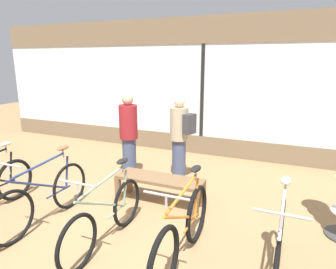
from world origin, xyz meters
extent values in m
plane|color=#99754C|center=(0.00, 0.00, 0.00)|extent=(24.00, 24.00, 0.00)
cube|color=#7A664C|center=(0.00, 3.81, 0.23)|extent=(12.00, 0.08, 0.45)
cube|color=white|center=(0.00, 3.81, 1.52)|extent=(12.00, 0.04, 2.15)
cube|color=#7A664C|center=(0.00, 3.81, 2.90)|extent=(12.00, 0.08, 0.60)
cube|color=black|center=(0.00, 3.79, 1.52)|extent=(0.08, 0.02, 2.15)
torus|color=black|center=(-2.06, 0.22, 0.34)|extent=(0.06, 0.68, 0.68)
cylinder|color=black|center=(-2.06, 0.18, 0.58)|extent=(0.03, 0.11, 0.49)
cylinder|color=black|center=(-2.06, -0.02, 0.34)|extent=(0.03, 0.46, 0.03)
cylinder|color=#B2B2B7|center=(-2.06, 0.14, 0.89)|extent=(0.02, 0.02, 0.14)
ellipsoid|color=#B2A893|center=(-2.06, 0.14, 0.97)|extent=(0.11, 0.22, 0.06)
torus|color=black|center=(-1.05, 0.36, 0.35)|extent=(0.05, 0.71, 0.71)
torus|color=black|center=(-1.05, -0.69, 0.35)|extent=(0.05, 0.71, 0.71)
cylinder|color=navy|center=(-1.05, -0.20, 0.59)|extent=(0.03, 0.99, 0.51)
cylinder|color=navy|center=(-1.05, 0.32, 0.59)|extent=(0.03, 0.11, 0.49)
cylinder|color=navy|center=(-1.05, -0.17, 0.87)|extent=(0.03, 0.92, 0.10)
cylinder|color=navy|center=(-1.05, 0.12, 0.35)|extent=(0.03, 0.48, 0.03)
cylinder|color=#B2B2B7|center=(-1.05, 0.28, 0.90)|extent=(0.02, 0.02, 0.14)
ellipsoid|color=brown|center=(-1.05, 0.28, 0.98)|extent=(0.11, 0.22, 0.06)
cylinder|color=#B2B2B7|center=(-1.05, -0.63, 0.96)|extent=(0.02, 0.02, 0.12)
cylinder|color=#ADADB2|center=(-1.05, -0.63, 1.02)|extent=(0.46, 0.02, 0.02)
torus|color=black|center=(0.03, 0.26, 0.33)|extent=(0.05, 0.66, 0.66)
torus|color=black|center=(0.03, -0.76, 0.33)|extent=(0.05, 0.66, 0.66)
cylinder|color=gray|center=(0.03, -0.29, 0.57)|extent=(0.03, 0.96, 0.51)
cylinder|color=gray|center=(0.03, 0.22, 0.57)|extent=(0.03, 0.11, 0.49)
cylinder|color=gray|center=(0.03, -0.26, 0.84)|extent=(0.03, 0.89, 0.10)
cylinder|color=gray|center=(0.03, 0.03, 0.33)|extent=(0.03, 0.46, 0.03)
cylinder|color=#B2B2B7|center=(0.03, 0.18, 0.88)|extent=(0.02, 0.02, 0.14)
ellipsoid|color=black|center=(0.03, 0.18, 0.96)|extent=(0.11, 0.22, 0.06)
cylinder|color=#B2B2B7|center=(0.03, -0.70, 0.94)|extent=(0.02, 0.02, 0.12)
cylinder|color=#ADADB2|center=(0.03, -0.70, 1.00)|extent=(0.46, 0.02, 0.02)
torus|color=black|center=(1.03, 0.29, 0.36)|extent=(0.06, 0.72, 0.72)
torus|color=black|center=(1.03, -0.73, 0.36)|extent=(0.06, 0.72, 0.72)
cylinder|color=orange|center=(1.03, -0.26, 0.60)|extent=(0.03, 0.95, 0.51)
cylinder|color=orange|center=(1.03, 0.25, 0.60)|extent=(0.03, 0.11, 0.49)
cylinder|color=orange|center=(1.03, -0.23, 0.88)|extent=(0.03, 0.88, 0.10)
cylinder|color=orange|center=(1.03, 0.06, 0.36)|extent=(0.03, 0.46, 0.03)
cylinder|color=#B2B2B7|center=(1.03, 0.21, 0.91)|extent=(0.02, 0.02, 0.14)
ellipsoid|color=black|center=(1.03, 0.21, 0.99)|extent=(0.11, 0.22, 0.06)
cylinder|color=#B2B2B7|center=(1.03, -0.67, 0.97)|extent=(0.02, 0.02, 0.12)
cylinder|color=#ADADB2|center=(1.03, -0.67, 1.03)|extent=(0.46, 0.02, 0.02)
torus|color=black|center=(2.02, 0.34, 0.36)|extent=(0.05, 0.72, 0.72)
cylinder|color=#BCBCC1|center=(2.02, -0.20, 0.60)|extent=(0.03, 0.94, 0.51)
cylinder|color=#BCBCC1|center=(2.02, 0.30, 0.60)|extent=(0.03, 0.11, 0.49)
cylinder|color=#BCBCC1|center=(2.02, -0.17, 0.87)|extent=(0.03, 0.87, 0.10)
cylinder|color=#BCBCC1|center=(2.02, 0.11, 0.36)|extent=(0.03, 0.45, 0.03)
cylinder|color=#B2B2B7|center=(2.02, 0.26, 0.91)|extent=(0.02, 0.02, 0.14)
ellipsoid|color=#B2A893|center=(2.02, 0.26, 0.99)|extent=(0.11, 0.22, 0.06)
cylinder|color=#B2B2B7|center=(2.02, -0.61, 0.97)|extent=(0.02, 0.02, 0.12)
cylinder|color=#ADADB2|center=(2.02, -0.61, 1.03)|extent=(0.46, 0.02, 0.02)
cube|color=brown|center=(0.18, 1.01, 0.42)|extent=(1.40, 0.44, 0.05)
cube|color=brown|center=(-0.48, 0.83, 0.20)|extent=(0.08, 0.08, 0.39)
cube|color=brown|center=(0.84, 0.83, 0.20)|extent=(0.08, 0.08, 0.39)
cube|color=brown|center=(-0.48, 1.19, 0.20)|extent=(0.08, 0.08, 0.39)
cube|color=brown|center=(0.84, 1.19, 0.20)|extent=(0.08, 0.08, 0.39)
cylinder|color=#424C6B|center=(-0.80, 1.75, 0.40)|extent=(0.35, 0.35, 0.80)
cylinder|color=maroon|center=(-0.80, 1.75, 1.12)|extent=(0.45, 0.45, 0.63)
sphere|color=tan|center=(-0.80, 1.75, 1.54)|extent=(0.21, 0.21, 0.21)
cylinder|color=#424C6B|center=(0.08, 2.11, 0.39)|extent=(0.33, 0.33, 0.78)
cylinder|color=tan|center=(0.08, 2.11, 1.09)|extent=(0.43, 0.43, 0.62)
sphere|color=beige|center=(0.08, 2.11, 1.49)|extent=(0.20, 0.20, 0.20)
cube|color=#38383D|center=(0.31, 2.03, 1.12)|extent=(0.21, 0.27, 0.36)
camera|label=1|loc=(2.04, -2.98, 2.24)|focal=32.00mm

